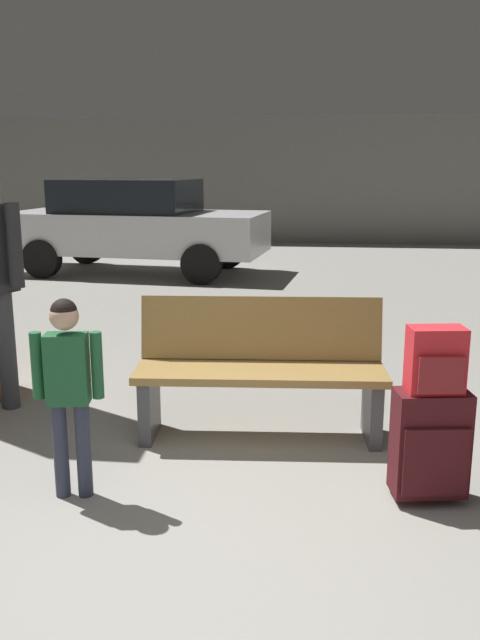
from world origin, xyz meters
name	(u,v)px	position (x,y,z in m)	size (l,w,h in m)	color
ground_plane	(251,346)	(0.00, 4.00, -0.05)	(18.00, 18.00, 0.10)	gray
garage_back_wall	(288,180)	(0.00, 12.86, 1.40)	(18.00, 0.12, 2.80)	slate
bench	(260,369)	(0.28, 1.66, 0.44)	(1.63, 0.63, 0.89)	#9E7A42
suitcase	(430,444)	(1.23, 0.84, 0.32)	(0.41, 0.28, 0.60)	#471419
backpack_bright	(436,361)	(1.23, 0.84, 0.77)	(0.30, 0.23, 0.34)	red
child	(68,377)	(-0.65, 0.69, 0.67)	(0.36, 0.21, 1.08)	#33384C
parked_car_far	(135,224)	(-2.28, 8.18, 0.81)	(4.27, 2.15, 1.51)	silver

